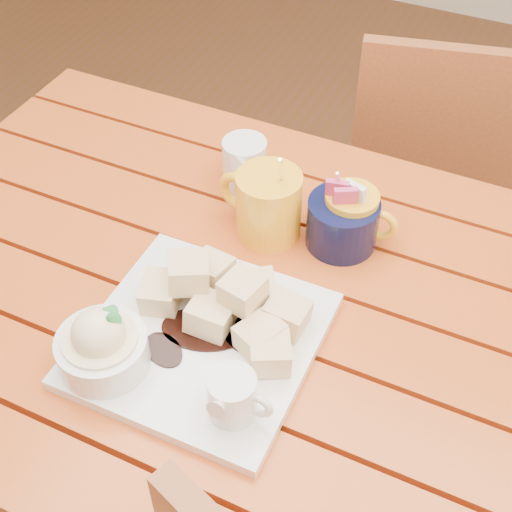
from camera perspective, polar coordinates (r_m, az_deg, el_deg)
The scene contains 7 objects.
table at distance 1.09m, azimuth -0.30°, elevation -7.14°, with size 1.20×0.79×0.75m.
dessert_plate at distance 0.93m, azimuth -5.92°, elevation -6.31°, with size 0.30×0.30×0.12m.
coffee_mug_left at distance 1.06m, azimuth 0.88°, elevation 4.19°, with size 0.14×0.10×0.16m.
coffee_mug_right at distance 1.07m, azimuth 7.66°, elevation 3.11°, with size 0.11×0.08×0.13m.
cream_pitcher at distance 1.16m, azimuth -0.83°, elevation 7.44°, with size 0.10×0.09×0.09m.
sugar_caddy at distance 1.06m, azimuth 6.93°, elevation 2.75°, with size 0.11×0.11×0.12m.
chair_far at distance 1.64m, azimuth 14.74°, elevation 5.59°, with size 0.50×0.50×0.88m.
Camera 1 is at (0.29, -0.59, 1.51)m, focal length 50.00 mm.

